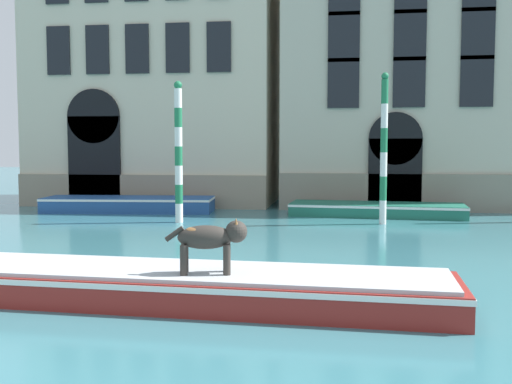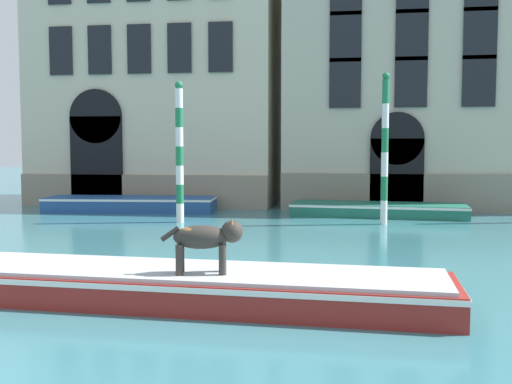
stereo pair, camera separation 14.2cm
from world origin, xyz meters
TOP-DOWN VIEW (x-y plane):
  - palazzo_left at (-1.42, 22.17)m, footprint 10.02×6.13m
  - palazzo_right at (10.01, 22.17)m, footprint 11.82×6.13m
  - boat_foreground at (3.74, 5.53)m, footprint 8.87×2.16m
  - dog_on_deck at (4.45, 5.25)m, footprint 1.22×0.51m
  - boat_moored_near_palazzo at (-1.33, 17.75)m, footprint 6.33×2.26m
  - boat_moored_far at (7.64, 17.62)m, footprint 6.07×2.33m
  - mooring_pole_0 at (1.32, 14.99)m, footprint 0.25×0.25m
  - mooring_pole_1 at (7.70, 15.43)m, footprint 0.22×0.22m

SIDE VIEW (x-z plane):
  - boat_moored_far at x=7.64m, z-range 0.01..0.45m
  - boat_foreground at x=3.74m, z-range 0.02..0.55m
  - boat_moored_near_palazzo at x=-1.33m, z-range 0.01..0.55m
  - dog_on_deck at x=4.45m, z-range 0.66..1.47m
  - mooring_pole_0 at x=1.32m, z-range 0.02..4.47m
  - mooring_pole_1 at x=7.70m, z-range 0.02..4.68m
  - palazzo_right at x=10.01m, z-range -0.02..12.05m
  - palazzo_left at x=-1.42m, z-range -0.02..14.73m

